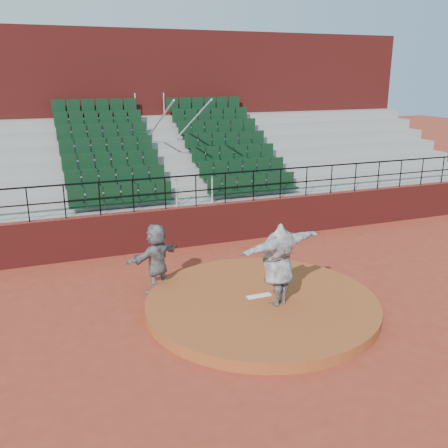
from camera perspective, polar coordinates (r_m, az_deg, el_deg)
The scene contains 9 objects.
ground at distance 12.07m, azimuth 4.30°, elevation -9.61°, with size 90.00×90.00×0.00m, color maroon.
pitchers_mound at distance 12.01m, azimuth 4.31°, elevation -9.08°, with size 5.50×5.50×0.25m, color #964821.
pitching_rubber at distance 12.07m, azimuth 4.02°, elevation -8.19°, with size 0.60×0.15×0.03m, color white.
boundary_wall at distance 16.17m, azimuth -3.16°, elevation -0.16°, with size 24.00×0.30×1.30m, color maroon.
wall_railing at distance 15.83m, azimuth -3.24°, elevation 4.63°, with size 24.04×0.05×1.03m.
seating_deck at distance 19.38m, azimuth -6.52°, elevation 5.02°, with size 24.00×5.97×4.63m.
press_box_facade at distance 22.90m, azimuth -9.26°, elevation 12.05°, with size 24.00×3.00×7.10m, color maroon.
pitcher at distance 11.38m, azimuth 6.23°, elevation -4.61°, with size 2.39×0.65×1.94m, color black.
fielder at distance 12.73m, azimuth -7.70°, elevation -3.88°, with size 1.66×0.53×1.79m, color black.
Camera 1 is at (-4.68, -9.75, 5.35)m, focal length 40.00 mm.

